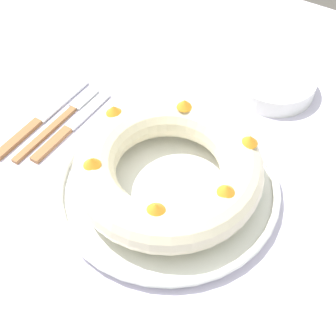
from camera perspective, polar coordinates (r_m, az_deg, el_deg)
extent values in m
cube|color=silver|center=(0.74, 1.71, -3.36)|extent=(1.51, 1.24, 0.03)
cylinder|color=brown|center=(1.63, -9.51, 12.40)|extent=(0.06, 0.06, 0.74)
cylinder|color=white|center=(0.73, 0.00, -2.43)|extent=(0.33, 0.33, 0.01)
torus|color=white|center=(0.72, 0.00, -1.96)|extent=(0.34, 0.34, 0.01)
torus|color=beige|center=(0.69, 0.00, 0.00)|extent=(0.28, 0.28, 0.06)
cone|color=orange|center=(0.72, -6.64, 7.10)|extent=(0.03, 0.03, 0.01)
cone|color=orange|center=(0.66, -9.29, 0.77)|extent=(0.03, 0.03, 0.01)
cone|color=orange|center=(0.60, -1.48, -4.82)|extent=(0.03, 0.03, 0.01)
cone|color=orange|center=(0.62, 7.16, -2.57)|extent=(0.03, 0.03, 0.01)
cone|color=orange|center=(0.69, 9.95, 3.44)|extent=(0.03, 0.03, 0.01)
cone|color=orange|center=(0.73, 2.03, 7.87)|extent=(0.03, 0.03, 0.01)
cube|color=#936038|center=(0.83, -14.71, 4.06)|extent=(0.01, 0.15, 0.01)
cube|color=silver|center=(0.88, -10.18, 8.30)|extent=(0.02, 0.06, 0.01)
cube|color=#936038|center=(0.84, -17.83, 3.40)|extent=(0.02, 0.10, 0.01)
cube|color=silver|center=(0.89, -12.72, 8.09)|extent=(0.02, 0.13, 0.00)
cube|color=#936038|center=(0.81, -14.01, 2.80)|extent=(0.02, 0.09, 0.01)
cube|color=silver|center=(0.86, -9.71, 6.93)|extent=(0.02, 0.11, 0.00)
cylinder|color=white|center=(0.90, 12.79, 10.04)|extent=(0.15, 0.15, 0.03)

